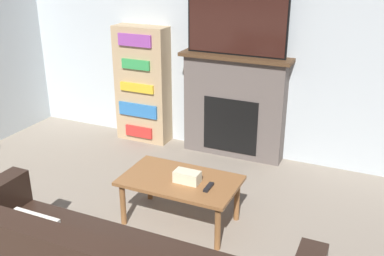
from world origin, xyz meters
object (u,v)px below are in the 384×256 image
at_px(coffee_table, 180,184).
at_px(bookshelf, 143,85).
at_px(fireplace, 234,106).
at_px(tv, 236,23).

bearing_deg(coffee_table, bookshelf, 129.21).
relative_size(fireplace, tv, 1.13).
xyz_separation_m(fireplace, bookshelf, (-1.18, -0.02, 0.11)).
distance_m(fireplace, tv, 0.94).
relative_size(tv, bookshelf, 0.78).
xyz_separation_m(tv, bookshelf, (-1.18, -0.00, -0.83)).
height_order(fireplace, coffee_table, fireplace).
bearing_deg(fireplace, tv, -90.00).
bearing_deg(bookshelf, fireplace, 1.08).
bearing_deg(coffee_table, tv, 91.99).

